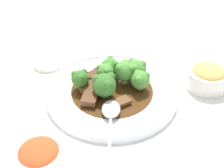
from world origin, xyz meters
TOP-DOWN VIEW (x-y plane):
  - ground_plane at (0.00, 0.00)m, footprint 4.00×4.00m
  - main_plate at (0.00, 0.00)m, footprint 0.32×0.32m
  - beef_strip_0 at (0.05, -0.03)m, footprint 0.05×0.06m
  - beef_strip_1 at (-0.03, 0.05)m, footprint 0.05×0.05m
  - beef_strip_2 at (0.04, 0.05)m, footprint 0.04×0.06m
  - beef_strip_3 at (0.04, 0.01)m, footprint 0.07×0.07m
  - broccoli_floret_0 at (0.02, -0.03)m, footprint 0.04×0.04m
  - broccoli_floret_1 at (0.02, -0.05)m, footprint 0.04×0.04m
  - broccoli_floret_2 at (-0.06, -0.02)m, footprint 0.05×0.05m
  - broccoli_floret_3 at (0.01, 0.03)m, footprint 0.05×0.05m
  - broccoli_floret_4 at (-0.02, -0.03)m, footprint 0.05×0.05m
  - broccoli_floret_5 at (-0.05, -0.05)m, footprint 0.05×0.05m
  - broccoli_floret_6 at (0.07, 0.01)m, footprint 0.04×0.04m
  - serving_spoon at (-0.02, 0.10)m, footprint 0.06×0.21m
  - side_bowl_kimchi at (0.09, 0.23)m, footprint 0.10×0.10m
  - side_bowl_appetizer at (-0.22, -0.09)m, footprint 0.10×0.10m
  - sauce_dish at (0.20, -0.09)m, footprint 0.08×0.08m
  - paper_napkin at (0.02, -0.24)m, footprint 0.12×0.09m

SIDE VIEW (x-z plane):
  - ground_plane at x=0.00m, z-range 0.00..0.00m
  - paper_napkin at x=0.02m, z-range 0.00..0.01m
  - sauce_dish at x=0.20m, z-range 0.00..0.01m
  - main_plate at x=0.00m, z-range 0.00..0.02m
  - beef_strip_1 at x=-0.03m, z-range 0.02..0.03m
  - side_bowl_kimchi at x=0.09m, z-range 0.00..0.05m
  - serving_spoon at x=-0.02m, z-range 0.02..0.03m
  - beef_strip_0 at x=0.05m, z-range 0.02..0.03m
  - beef_strip_3 at x=0.04m, z-range 0.02..0.03m
  - beef_strip_2 at x=0.04m, z-range 0.02..0.03m
  - side_bowl_appetizer at x=-0.22m, z-range 0.00..0.06m
  - broccoli_floret_2 at x=-0.06m, z-range 0.02..0.07m
  - broccoli_floret_6 at x=0.07m, z-range 0.02..0.07m
  - broccoli_floret_0 at x=0.02m, z-range 0.02..0.07m
  - broccoli_floret_1 at x=0.02m, z-range 0.02..0.07m
  - broccoli_floret_5 at x=-0.05m, z-range 0.02..0.08m
  - broccoli_floret_3 at x=0.01m, z-range 0.02..0.08m
  - broccoli_floret_4 at x=-0.02m, z-range 0.02..0.08m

